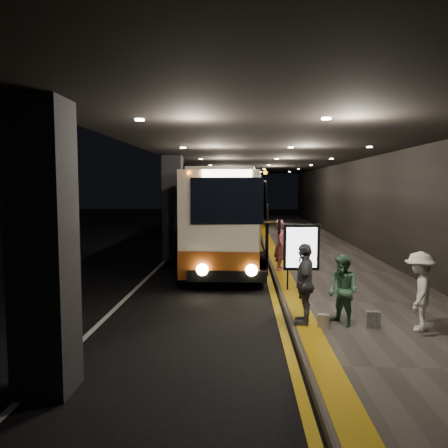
{
  "coord_description": "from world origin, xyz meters",
  "views": [
    {
      "loc": [
        1.46,
        -14.31,
        3.13
      ],
      "look_at": [
        0.75,
        2.12,
        1.7
      ],
      "focal_mm": 35.0,
      "sensor_mm": 36.0,
      "label": 1
    }
  ],
  "objects": [
    {
      "name": "kerb_stripe_yellow",
      "position": [
        2.35,
        5.0,
        0.01
      ],
      "size": [
        0.18,
        50.0,
        0.01
      ],
      "primitive_type": "cube",
      "color": "gold",
      "rests_on": "ground"
    },
    {
      "name": "info_sign",
      "position": [
        3.0,
        -2.89,
        1.5
      ],
      "size": [
        0.94,
        0.16,
        1.99
      ],
      "rotation": [
        0.0,
        0.0,
        0.05
      ],
      "color": "black",
      "rests_on": "sidewalk"
    },
    {
      "name": "passenger_waiting_grey",
      "position": [
        2.8,
        -5.0,
        1.03
      ],
      "size": [
        0.71,
        1.11,
        1.76
      ],
      "primitive_type": "imported",
      "rotation": [
        0.0,
        0.0,
        -1.76
      ],
      "color": "#4F4E53",
      "rests_on": "sidewalk"
    },
    {
      "name": "sidewalk",
      "position": [
        4.75,
        5.0,
        0.07
      ],
      "size": [
        4.5,
        50.0,
        0.15
      ],
      "primitive_type": "cube",
      "color": "#514C44",
      "rests_on": "ground"
    },
    {
      "name": "tactile_strip",
      "position": [
        2.85,
        5.0,
        0.16
      ],
      "size": [
        0.5,
        50.0,
        0.01
      ],
      "primitive_type": "cube",
      "color": "gold",
      "rests_on": "sidewalk"
    },
    {
      "name": "terminal_wall",
      "position": [
        7.0,
        5.0,
        3.0
      ],
      "size": [
        0.1,
        50.0,
        6.0
      ],
      "primitive_type": "cube",
      "color": "black",
      "rests_on": "ground"
    },
    {
      "name": "passenger_boarding",
      "position": [
        2.8,
        1.11,
        1.05
      ],
      "size": [
        0.54,
        0.72,
        1.8
      ],
      "primitive_type": "imported",
      "rotation": [
        0.0,
        0.0,
        1.39
      ],
      "color": "#CD5F76",
      "rests_on": "sidewalk"
    },
    {
      "name": "passenger_waiting_white",
      "position": [
        5.1,
        -5.32,
        0.97
      ],
      "size": [
        0.9,
        1.17,
        1.64
      ],
      "primitive_type": "imported",
      "rotation": [
        0.0,
        0.0,
        -2.01
      ],
      "color": "white",
      "rests_on": "sidewalk"
    },
    {
      "name": "lane_line_white",
      "position": [
        -1.8,
        5.0,
        0.01
      ],
      "size": [
        0.12,
        50.0,
        0.01
      ],
      "primitive_type": "cube",
      "color": "silver",
      "rests_on": "ground"
    },
    {
      "name": "stanchion_post",
      "position": [
        2.75,
        -1.9,
        0.71
      ],
      "size": [
        0.05,
        0.05,
        1.13
      ],
      "primitive_type": "cylinder",
      "color": "black",
      "rests_on": "sidewalk"
    },
    {
      "name": "bag_polka",
      "position": [
        4.21,
        -5.2,
        0.32
      ],
      "size": [
        0.29,
        0.13,
        0.35
      ],
      "primitive_type": "cube",
      "rotation": [
        0.0,
        0.0,
        -0.03
      ],
      "color": "black",
      "rests_on": "sidewalk"
    },
    {
      "name": "coach_main",
      "position": [
        1.0,
        3.84,
        1.73
      ],
      "size": [
        2.9,
        11.67,
        3.61
      ],
      "rotation": [
        0.0,
        0.0,
        -0.04
      ],
      "color": "beige",
      "rests_on": "ground"
    },
    {
      "name": "canopy",
      "position": [
        2.5,
        5.0,
        4.6
      ],
      "size": [
        9.0,
        50.0,
        0.4
      ],
      "primitive_type": "cube",
      "color": "black",
      "rests_on": "support_columns"
    },
    {
      "name": "ground",
      "position": [
        0.0,
        0.0,
        0.0
      ],
      "size": [
        90.0,
        90.0,
        0.0
      ],
      "primitive_type": "plane",
      "color": "black"
    },
    {
      "name": "passenger_waiting_green",
      "position": [
        3.6,
        -5.05,
        0.91
      ],
      "size": [
        0.8,
        0.86,
        1.52
      ],
      "primitive_type": "imported",
      "rotation": [
        0.0,
        0.0,
        -0.95
      ],
      "color": "#467F58",
      "rests_on": "sidewalk"
    },
    {
      "name": "support_columns",
      "position": [
        -1.5,
        4.0,
        2.2
      ],
      "size": [
        0.8,
        24.8,
        4.4
      ],
      "color": "black",
      "rests_on": "ground"
    },
    {
      "name": "bag_plain",
      "position": [
        3.17,
        -5.25,
        0.29
      ],
      "size": [
        0.26,
        0.19,
        0.29
      ],
      "primitive_type": "cube",
      "rotation": [
        0.0,
        0.0,
        -0.27
      ],
      "color": "#B7AEAC",
      "rests_on": "sidewalk"
    },
    {
      "name": "coach_second",
      "position": [
        0.9,
        15.53,
        1.71
      ],
      "size": [
        3.02,
        11.48,
        3.57
      ],
      "rotation": [
        0.0,
        0.0,
        0.06
      ],
      "color": "beige",
      "rests_on": "ground"
    }
  ]
}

